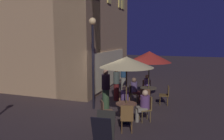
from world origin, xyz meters
name	(u,v)px	position (x,y,z in m)	size (l,w,h in m)	color
ground_plane	(101,112)	(0.00, 0.00, 0.00)	(60.00, 60.00, 0.00)	#322626
cafe_building	(72,26)	(3.35, 3.16, 3.77)	(7.17, 6.78, 7.56)	tan
street_lamp_near_corner	(93,48)	(0.28, 0.45, 2.69)	(0.30, 0.30, 3.94)	black
menu_sandwich_board	(104,131)	(-2.89, -1.26, 0.52)	(0.73, 0.62, 1.01)	black
cafe_table_0	(126,108)	(-0.84, -1.35, 0.56)	(0.77, 0.77, 0.74)	black
cafe_table_1	(148,92)	(1.80, -1.71, 0.58)	(0.79, 0.79, 0.77)	black
patio_umbrella_0	(127,62)	(-0.84, -1.35, 2.24)	(1.93, 1.93, 2.45)	black
patio_umbrella_1	(149,57)	(1.80, -1.71, 2.23)	(2.01, 2.01, 2.49)	black
cafe_chair_0	(127,116)	(-1.67, -1.60, 0.56)	(0.51, 0.51, 0.96)	brown
cafe_chair_1	(147,106)	(-0.41, -2.05, 0.57)	(0.55, 0.55, 0.97)	brown
cafe_chair_2	(125,101)	(-0.08, -1.07, 0.57)	(0.56, 0.56, 0.96)	brown
cafe_chair_3	(105,110)	(-1.26, -0.69, 0.55)	(0.58, 0.58, 0.89)	brown
cafe_chair_4	(145,97)	(0.92, -1.73, 0.56)	(0.44, 0.44, 0.93)	brown
cafe_chair_5	(166,93)	(1.92, -2.51, 0.54)	(0.49, 0.49, 0.89)	brown
cafe_chair_6	(147,88)	(2.60, -1.48, 0.57)	(0.51, 0.51, 0.97)	brown
cafe_chair_7	(132,92)	(1.74, -0.93, 0.53)	(0.43, 0.43, 0.87)	brown
patron_seated_0	(144,104)	(-0.49, -1.92, 0.69)	(0.49, 0.54, 1.20)	gray
patron_seated_1	(125,99)	(-0.23, -1.12, 0.71)	(0.51, 0.42, 1.26)	black
patron_seated_2	(147,86)	(2.45, -1.52, 0.71)	(0.51, 0.39, 1.28)	#806851
patron_seated_3	(135,89)	(1.75, -1.07, 0.69)	(0.35, 0.53, 1.22)	#441A1B
patron_standing_4	(124,77)	(3.74, 0.07, 0.83)	(0.34, 0.34, 1.65)	slate
patron_standing_5	(106,91)	(-0.01, -0.24, 0.92)	(0.34, 0.34, 1.82)	#31472B
patron_standing_6	(116,84)	(1.84, -0.11, 0.83)	(0.31, 0.31, 1.64)	#4F1414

